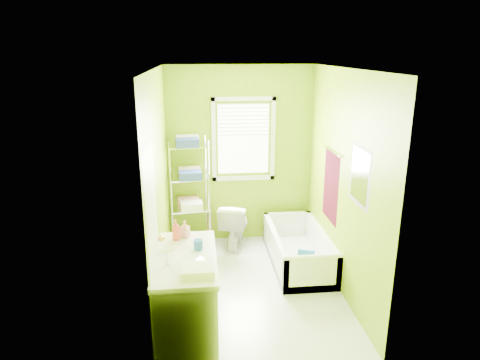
{
  "coord_description": "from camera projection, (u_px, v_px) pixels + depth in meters",
  "views": [
    {
      "loc": [
        -0.62,
        -4.6,
        2.79
      ],
      "look_at": [
        -0.12,
        0.25,
        1.3
      ],
      "focal_mm": 32.0,
      "sensor_mm": 36.0,
      "label": 1
    }
  ],
  "objects": [
    {
      "name": "ground",
      "position": [
        252.0,
        287.0,
        5.25
      ],
      "size": [
        2.9,
        2.9,
        0.0
      ],
      "primitive_type": "plane",
      "color": "silver",
      "rests_on": "ground"
    },
    {
      "name": "right_wall_decor",
      "position": [
        342.0,
        182.0,
        4.95
      ],
      "size": [
        0.04,
        1.48,
        1.17
      ],
      "color": "#3F0714",
      "rests_on": "ground"
    },
    {
      "name": "room_envelope",
      "position": [
        253.0,
        165.0,
        4.8
      ],
      "size": [
        2.14,
        2.94,
        2.62
      ],
      "color": "#729607",
      "rests_on": "ground"
    },
    {
      "name": "wire_shelf_unit",
      "position": [
        190.0,
        182.0,
        6.02
      ],
      "size": [
        0.58,
        0.47,
        1.65
      ],
      "color": "silver",
      "rests_on": "ground"
    },
    {
      "name": "toilet",
      "position": [
        235.0,
        225.0,
        6.23
      ],
      "size": [
        0.55,
        0.76,
        0.7
      ],
      "primitive_type": "imported",
      "rotation": [
        0.0,
        0.0,
        2.89
      ],
      "color": "white",
      "rests_on": "ground"
    },
    {
      "name": "bathtub",
      "position": [
        298.0,
        254.0,
        5.76
      ],
      "size": [
        0.71,
        1.52,
        0.49
      ],
      "color": "white",
      "rests_on": "ground"
    },
    {
      "name": "vanity",
      "position": [
        187.0,
        294.0,
        4.25
      ],
      "size": [
        0.6,
        1.17,
        1.1
      ],
      "color": "silver",
      "rests_on": "ground"
    },
    {
      "name": "window",
      "position": [
        244.0,
        135.0,
        6.14
      ],
      "size": [
        0.92,
        0.05,
        1.22
      ],
      "color": "white",
      "rests_on": "ground"
    },
    {
      "name": "door",
      "position": [
        155.0,
        254.0,
        3.91
      ],
      "size": [
        0.09,
        0.8,
        2.0
      ],
      "color": "white",
      "rests_on": "ground"
    }
  ]
}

